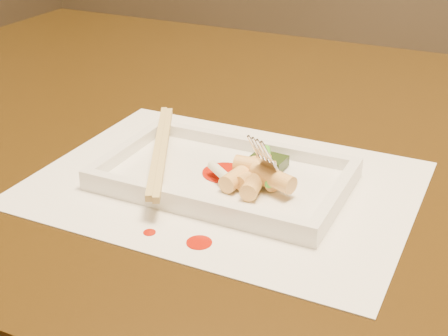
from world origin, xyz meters
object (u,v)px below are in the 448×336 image
at_px(table, 266,194).
at_px(chopstick_a, 158,148).
at_px(placemat, 224,183).
at_px(plate_base, 224,180).
at_px(fork, 295,117).

xyz_separation_m(table, chopstick_a, (-0.07, -0.17, 0.13)).
bearing_deg(table, placemat, -84.37).
xyz_separation_m(plate_base, fork, (0.07, 0.02, 0.08)).
height_order(chopstick_a, fork, fork).
relative_size(plate_base, chopstick_a, 1.12).
distance_m(table, placemat, 0.20).
bearing_deg(fork, table, 119.97).
relative_size(table, chopstick_a, 6.06).
bearing_deg(placemat, chopstick_a, 180.00).
height_order(table, placemat, placemat).
relative_size(placemat, chopstick_a, 1.73).
relative_size(plate_base, fork, 1.86).
xyz_separation_m(table, placemat, (0.02, -0.17, 0.10)).
relative_size(table, plate_base, 5.38).
xyz_separation_m(placemat, plate_base, (0.00, 0.00, 0.00)).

